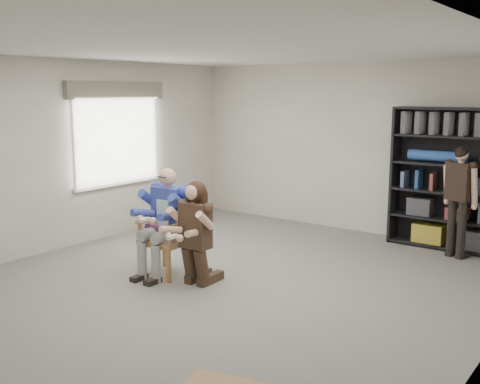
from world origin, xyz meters
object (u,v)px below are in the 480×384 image
Objects in this scene: kneeling_woman at (194,235)px; bookshelf at (453,180)px; seated_man at (166,222)px; standing_man at (458,202)px; armchair at (166,234)px.

bookshelf is (1.99, 3.48, 0.42)m from kneeling_woman.
standing_man is (2.77, 2.98, 0.10)m from seated_man.
armchair is 0.16m from seated_man.
bookshelf is (2.57, 3.36, 0.52)m from armchair.
armchair is 0.51× the size of bookshelf.
seated_man is at bearing -113.61° from standing_man.
bookshelf reaches higher than kneeling_woman.
armchair is 0.60m from kneeling_woman.
seated_man is at bearing -127.37° from bookshelf.
bookshelf reaches higher than standing_man.
seated_man is 1.09× the size of kneeling_woman.
seated_man is at bearing 166.58° from kneeling_woman.
kneeling_woman is 4.03m from bookshelf.
seated_man is at bearing -91.73° from armchair.
standing_man is (2.19, 3.10, 0.16)m from kneeling_woman.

